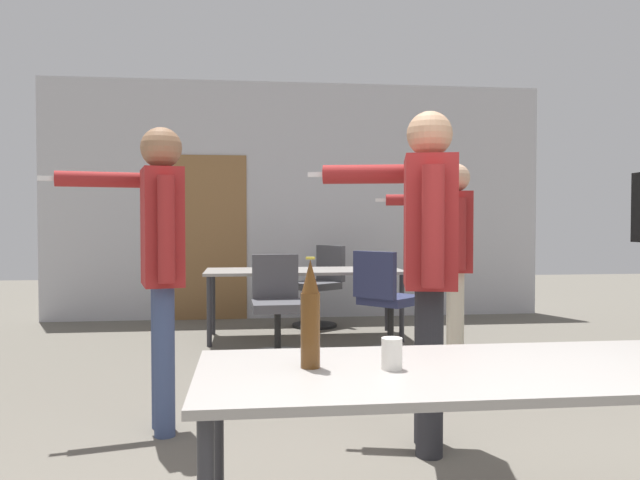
# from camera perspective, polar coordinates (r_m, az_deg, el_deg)

# --- Properties ---
(back_wall) EXTENTS (6.32, 0.12, 2.98)m
(back_wall) POSITION_cam_1_polar(r_m,az_deg,el_deg) (7.95, -2.22, 3.53)
(back_wall) COLOR #BCBCC1
(back_wall) RESTS_ON ground_plane
(conference_table_near) EXTENTS (1.96, 0.79, 0.72)m
(conference_table_near) POSITION_cam_1_polar(r_m,az_deg,el_deg) (2.31, 14.27, -12.67)
(conference_table_near) COLOR gray
(conference_table_near) RESTS_ON ground_plane
(conference_table_far) EXTENTS (2.05, 0.79, 0.72)m
(conference_table_far) POSITION_cam_1_polar(r_m,az_deg,el_deg) (6.54, -1.46, -3.25)
(conference_table_far) COLOR gray
(conference_table_far) RESTS_ON ground_plane
(person_far_watching) EXTENTS (0.79, 0.80, 1.82)m
(person_far_watching) POSITION_cam_1_polar(r_m,az_deg,el_deg) (3.38, 9.68, -0.60)
(person_far_watching) COLOR #28282D
(person_far_watching) RESTS_ON ground_plane
(person_near_casual) EXTENTS (0.74, 0.69, 1.70)m
(person_near_casual) POSITION_cam_1_polar(r_m,az_deg,el_deg) (5.18, 12.13, -0.48)
(person_near_casual) COLOR beige
(person_near_casual) RESTS_ON ground_plane
(person_right_polo) EXTENTS (0.86, 0.56, 1.77)m
(person_right_polo) POSITION_cam_1_polar(r_m,az_deg,el_deg) (3.72, -14.47, -0.49)
(person_right_polo) COLOR #3D4C75
(person_right_polo) RESTS_ON ground_plane
(office_chair_near_pushed) EXTENTS (0.52, 0.56, 0.91)m
(office_chair_near_pushed) POSITION_cam_1_polar(r_m,az_deg,el_deg) (5.81, -3.96, -6.25)
(office_chair_near_pushed) COLOR black
(office_chair_near_pushed) RESTS_ON ground_plane
(office_chair_side_rolled) EXTENTS (0.68, 0.67, 0.94)m
(office_chair_side_rolled) POSITION_cam_1_polar(r_m,az_deg,el_deg) (7.33, -0.07, -4.43)
(office_chair_side_rolled) COLOR black
(office_chair_side_rolled) RESTS_ON ground_plane
(office_chair_far_left) EXTENTS (0.69, 0.68, 0.96)m
(office_chair_far_left) POSITION_cam_1_polar(r_m,az_deg,el_deg) (5.79, 6.06, -5.95)
(office_chair_far_left) COLOR black
(office_chair_far_left) RESTS_ON ground_plane
(beer_bottle) EXTENTS (0.07, 0.07, 0.39)m
(beer_bottle) POSITION_cam_1_polar(r_m,az_deg,el_deg) (2.18, -0.89, -6.93)
(beer_bottle) COLOR #563314
(beer_bottle) RESTS_ON conference_table_near
(drink_cup) EXTENTS (0.07, 0.07, 0.11)m
(drink_cup) POSITION_cam_1_polar(r_m,az_deg,el_deg) (2.20, 6.58, -10.27)
(drink_cup) COLOR silver
(drink_cup) RESTS_ON conference_table_near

